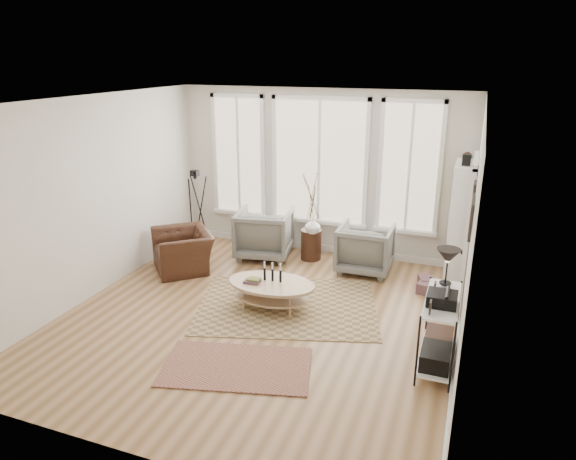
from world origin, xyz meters
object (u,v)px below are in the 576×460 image
at_px(low_shelf, 440,324).
at_px(accent_chair, 183,251).
at_px(side_table, 311,220).
at_px(coffee_table, 271,288).
at_px(armchair_left, 264,233).
at_px(armchair_right, 365,248).
at_px(bookcase, 460,223).

bearing_deg(low_shelf, accent_chair, 161.63).
bearing_deg(side_table, coffee_table, -88.91).
height_order(armchair_left, side_table, side_table).
bearing_deg(armchair_right, accent_chair, 18.03).
distance_m(low_shelf, accent_chair, 4.47).
bearing_deg(low_shelf, bookcase, 88.72).
relative_size(low_shelf, side_table, 0.87).
bearing_deg(coffee_table, low_shelf, -14.66).
height_order(armchair_right, side_table, side_table).
xyz_separation_m(low_shelf, side_table, (-2.37, 2.58, 0.21)).
xyz_separation_m(bookcase, armchair_right, (-1.42, -0.14, -0.55)).
height_order(bookcase, coffee_table, bookcase).
height_order(bookcase, low_shelf, bookcase).
xyz_separation_m(bookcase, side_table, (-2.43, 0.06, -0.23)).
bearing_deg(coffee_table, armchair_left, 115.38).
bearing_deg(armchair_right, low_shelf, 119.21).
xyz_separation_m(coffee_table, armchair_right, (0.96, 1.77, 0.09)).
bearing_deg(armchair_left, side_table, -178.35).
distance_m(armchair_left, accent_chair, 1.46).
distance_m(armchair_right, side_table, 1.07).
height_order(coffee_table, side_table, side_table).
bearing_deg(coffee_table, accent_chair, 157.29).
distance_m(armchair_left, side_table, 0.88).
relative_size(bookcase, low_shelf, 1.58).
bearing_deg(accent_chair, armchair_right, 66.32).
bearing_deg(accent_chair, low_shelf, 29.22).
bearing_deg(low_shelf, side_table, 132.58).
bearing_deg(bookcase, side_table, 178.60).
distance_m(bookcase, side_table, 2.44).
bearing_deg(armchair_left, coffee_table, 105.17).
height_order(bookcase, side_table, bookcase).
distance_m(bookcase, coffee_table, 3.13).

